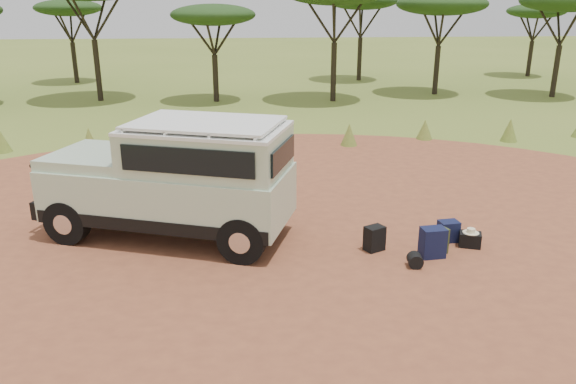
{
  "coord_description": "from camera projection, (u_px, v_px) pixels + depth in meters",
  "views": [
    {
      "loc": [
        -0.95,
        -10.89,
        4.93
      ],
      "look_at": [
        0.09,
        0.55,
        1.0
      ],
      "focal_mm": 35.0,
      "sensor_mm": 36.0,
      "label": 1
    }
  ],
  "objects": [
    {
      "name": "acacia_treeline",
      "position": [
        267.0,
        2.0,
        29.09
      ],
      "size": [
        46.7,
        13.2,
        6.26
      ],
      "color": "#2C2319",
      "rests_on": "ground"
    },
    {
      "name": "ground",
      "position": [
        286.0,
        245.0,
        11.93
      ],
      "size": [
        140.0,
        140.0,
        0.0
      ],
      "primitive_type": "plane",
      "color": "olive",
      "rests_on": "ground"
    },
    {
      "name": "stuff_sack",
      "position": [
        415.0,
        260.0,
        10.9
      ],
      "size": [
        0.32,
        0.32,
        0.29
      ],
      "primitive_type": "cylinder",
      "rotation": [
        1.57,
        0.0,
        -0.12
      ],
      "color": "black",
      "rests_on": "ground"
    },
    {
      "name": "backpack_olive",
      "position": [
        437.0,
        241.0,
        11.45
      ],
      "size": [
        0.47,
        0.41,
        0.54
      ],
      "primitive_type": "cube",
      "rotation": [
        0.0,
        0.0,
        0.39
      ],
      "color": "#34441F",
      "rests_on": "ground"
    },
    {
      "name": "backpack_black",
      "position": [
        374.0,
        238.0,
        11.6
      ],
      "size": [
        0.47,
        0.43,
        0.53
      ],
      "primitive_type": "cube",
      "rotation": [
        0.0,
        0.0,
        0.47
      ],
      "color": "black",
      "rests_on": "ground"
    },
    {
      "name": "walking_staff",
      "position": [
        153.0,
        204.0,
        12.22
      ],
      "size": [
        0.46,
        0.45,
        1.45
      ],
      "primitive_type": "cylinder",
      "rotation": [
        0.38,
        0.0,
        0.8
      ],
      "color": "brown",
      "rests_on": "ground"
    },
    {
      "name": "backpack_navy",
      "position": [
        433.0,
        243.0,
        11.29
      ],
      "size": [
        0.5,
        0.38,
        0.62
      ],
      "primitive_type": "cube",
      "rotation": [
        0.0,
        0.0,
        0.09
      ],
      "color": "#131B3D",
      "rests_on": "ground"
    },
    {
      "name": "grass_fringe",
      "position": [
        268.0,
        134.0,
        19.98
      ],
      "size": [
        36.6,
        1.6,
        0.9
      ],
      "color": "olive",
      "rests_on": "ground"
    },
    {
      "name": "safari_vehicle",
      "position": [
        176.0,
        182.0,
        11.99
      ],
      "size": [
        5.7,
        3.73,
        2.61
      ],
      "rotation": [
        0.0,
        0.0,
        -0.33
      ],
      "color": "#B4CBAD",
      "rests_on": "ground"
    },
    {
      "name": "duffel_navy",
      "position": [
        448.0,
        231.0,
        12.04
      ],
      "size": [
        0.44,
        0.35,
        0.46
      ],
      "primitive_type": "cube",
      "rotation": [
        0.0,
        0.0,
        0.12
      ],
      "color": "#131B3D",
      "rests_on": "ground"
    },
    {
      "name": "hard_case",
      "position": [
        470.0,
        240.0,
        11.81
      ],
      "size": [
        0.52,
        0.45,
        0.31
      ],
      "primitive_type": "cube",
      "rotation": [
        0.0,
        0.0,
        -0.36
      ],
      "color": "black",
      "rests_on": "ground"
    },
    {
      "name": "dirt_clearing",
      "position": [
        286.0,
        245.0,
        11.93
      ],
      "size": [
        23.0,
        23.0,
        0.01
      ],
      "primitive_type": "cylinder",
      "color": "#995232",
      "rests_on": "ground"
    },
    {
      "name": "safari_hat",
      "position": [
        471.0,
        231.0,
        11.75
      ],
      "size": [
        0.34,
        0.34,
        0.1
      ],
      "color": "beige",
      "rests_on": "hard_case"
    }
  ]
}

